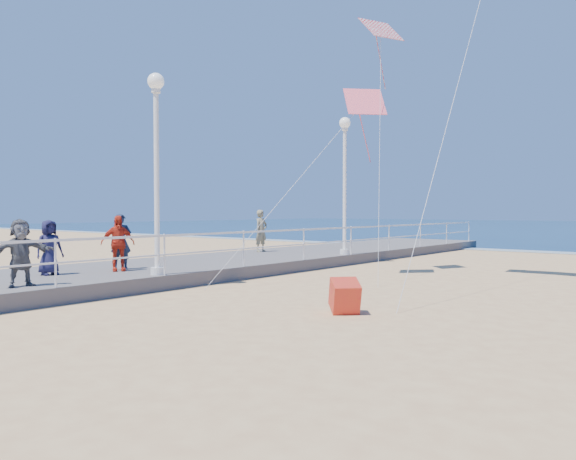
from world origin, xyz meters
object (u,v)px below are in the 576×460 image
Objects in this scene: spectator_4 at (49,247)px; spectator_5 at (21,253)px; lamp_post_mid at (156,152)px; spectator_6 at (261,231)px; spectator_0 at (121,242)px; spectator_3 at (118,243)px; box_kite at (345,299)px; lamp_post_far at (345,171)px.

spectator_5 reaches higher than spectator_4.
lamp_post_mid reaches higher than spectator_6.
spectator_3 is at bearing -111.56° from spectator_0.
spectator_0 is 1.02× the size of spectator_3.
spectator_6 reaches higher than box_kite.
spectator_0 is at bearing 174.20° from lamp_post_mid.
spectator_4 is at bearing -163.75° from spectator_0.
spectator_5 is at bearing -129.31° from spectator_4.
spectator_4 is 2.26m from spectator_5.
spectator_3 is 1.03× the size of spectator_5.
lamp_post_far reaches higher than box_kite.
lamp_post_mid is 3.64× the size of spectator_4.
spectator_5 is at bearing -98.84° from lamp_post_mid.
lamp_post_far reaches higher than spectator_6.
box_kite is (6.31, 3.60, -0.86)m from spectator_5.
spectator_6 is (-3.39, 7.93, -2.39)m from lamp_post_mid.
box_kite is at bearing 2.27° from lamp_post_mid.
spectator_0 is at bearing -102.27° from lamp_post_far.
lamp_post_mid is 8.95m from spectator_6.
lamp_post_far is 4.29m from spectator_6.
lamp_post_far is at bearing 77.45° from box_kite.
spectator_0 reaches higher than spectator_5.
spectator_3 is 2.62× the size of box_kite.
spectator_0 reaches higher than spectator_3.
spectator_6 is 2.90× the size of box_kite.
spectator_4 is (-2.18, -10.83, -2.53)m from lamp_post_far.
spectator_4 is 0.84× the size of spectator_6.
spectator_3 is 0.91× the size of spectator_6.
spectator_6 is at bearing 113.17° from lamp_post_mid.
spectator_5 is (1.39, -3.57, -0.04)m from spectator_0.
spectator_4 is 8.27m from box_kite.
spectator_5 is 11.66m from spectator_6.
spectator_5 is (1.06, -3.23, -0.02)m from spectator_3.
lamp_post_far reaches higher than spectator_4.
spectator_5 is 7.31m from box_kite.
spectator_6 reaches higher than spectator_0.
spectator_5 is at bearing -166.32° from spectator_6.
spectator_6 is (-1.21, 9.76, 0.14)m from spectator_4.
spectator_0 is 7.75m from box_kite.
spectator_5 is 2.54× the size of box_kite.
lamp_post_mid reaches higher than spectator_4.
spectator_5 is at bearing 163.80° from box_kite.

